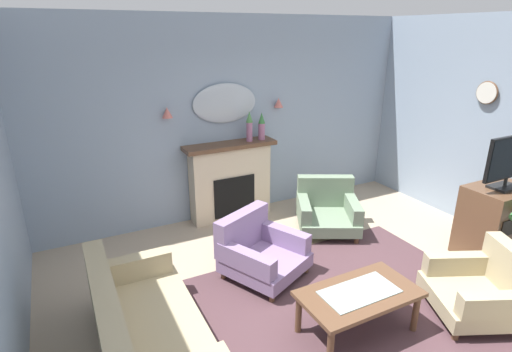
{
  "coord_description": "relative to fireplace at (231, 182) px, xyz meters",
  "views": [
    {
      "loc": [
        -2.36,
        -2.41,
        2.66
      ],
      "look_at": [
        -0.27,
        1.66,
        1.01
      ],
      "focal_mm": 28.04,
      "sensor_mm": 36.0,
      "label": 1
    }
  ],
  "objects": [
    {
      "name": "patterned_rug",
      "position": [
        0.16,
        -2.49,
        -0.56
      ],
      "size": [
        3.2,
        2.4,
        0.01
      ],
      "primitive_type": "cube",
      "color": "#4C3338",
      "rests_on": "ground"
    },
    {
      "name": "mantel_vase_right",
      "position": [
        0.5,
        -0.03,
        0.79
      ],
      "size": [
        0.1,
        0.1,
        0.4
      ],
      "color": "#9E6084",
      "rests_on": "fireplace"
    },
    {
      "name": "wall_mirror",
      "position": [
        -0.0,
        0.14,
        1.14
      ],
      "size": [
        0.96,
        0.06,
        0.56
      ],
      "primitive_type": "ellipsoid",
      "color": "#B2BCC6"
    },
    {
      "name": "tv_cabinet",
      "position": [
        2.49,
        -2.48,
        -0.12
      ],
      "size": [
        0.8,
        0.57,
        0.9
      ],
      "color": "brown",
      "rests_on": "ground"
    },
    {
      "name": "fireplace",
      "position": [
        0.0,
        0.0,
        0.0
      ],
      "size": [
        1.36,
        0.36,
        1.16
      ],
      "color": "beige",
      "rests_on": "ground"
    },
    {
      "name": "armchair_near_fireplace",
      "position": [
        -0.33,
        -1.54,
        -0.27
      ],
      "size": [
        1.07,
        1.08,
        0.71
      ],
      "color": "gray",
      "rests_on": "ground"
    },
    {
      "name": "wall_back",
      "position": [
        0.16,
        0.22,
        0.88
      ],
      "size": [
        6.74,
        0.1,
        2.91
      ],
      "primitive_type": "cube",
      "color": "#8C9EB2",
      "rests_on": "ground"
    },
    {
      "name": "armchair_in_corner",
      "position": [
        1.31,
        -3.2,
        -0.27
      ],
      "size": [
        1.08,
        1.07,
        0.71
      ],
      "color": "tan",
      "rests_on": "ground"
    },
    {
      "name": "tv_flatscreen",
      "position": [
        2.49,
        -2.5,
        0.68
      ],
      "size": [
        0.84,
        0.24,
        0.65
      ],
      "color": "black",
      "rests_on": "tv_cabinet"
    },
    {
      "name": "coffee_table",
      "position": [
        0.03,
        -2.82,
        -0.19
      ],
      "size": [
        1.1,
        0.6,
        0.45
      ],
      "color": "brown",
      "rests_on": "ground"
    },
    {
      "name": "mantel_vase_centre",
      "position": [
        0.3,
        -0.03,
        0.82
      ],
      "size": [
        0.1,
        0.1,
        0.44
      ],
      "color": "#9E6084",
      "rests_on": "fireplace"
    },
    {
      "name": "wall_sconce_left",
      "position": [
        -0.85,
        0.09,
        1.09
      ],
      "size": [
        0.14,
        0.14,
        0.14
      ],
      "primitive_type": "cone",
      "color": "#D17066"
    },
    {
      "name": "wall_clock",
      "position": [
        3.0,
        -1.73,
        1.33
      ],
      "size": [
        0.04,
        0.31,
        0.31
      ],
      "color": "silver"
    },
    {
      "name": "floral_couch",
      "position": [
        -1.82,
        -2.19,
        -0.25
      ],
      "size": [
        0.87,
        1.72,
        0.76
      ],
      "color": "tan",
      "rests_on": "ground"
    },
    {
      "name": "wall_sconce_right",
      "position": [
        0.85,
        0.09,
        1.09
      ],
      "size": [
        0.14,
        0.14,
        0.14
      ],
      "primitive_type": "cone",
      "color": "#D17066"
    },
    {
      "name": "floor",
      "position": [
        0.16,
        -2.69,
        -0.62
      ],
      "size": [
        6.74,
        6.73,
        0.1
      ],
      "primitive_type": "cube",
      "color": "tan",
      "rests_on": "ground"
    },
    {
      "name": "armchair_by_coffee_table",
      "position": [
        1.04,
        -0.98,
        -0.27
      ],
      "size": [
        1.09,
        1.1,
        0.71
      ],
      "color": "gray",
      "rests_on": "ground"
    }
  ]
}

